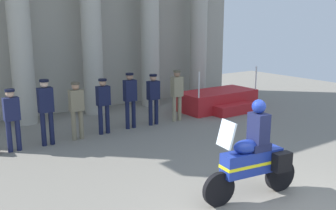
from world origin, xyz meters
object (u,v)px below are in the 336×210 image
(officer_in_row_1, at_px, (46,107))
(officer_in_row_4, at_px, (130,96))
(officer_in_row_0, at_px, (12,115))
(officer_in_row_3, at_px, (103,102))
(reviewing_stand, at_px, (218,101))
(officer_in_row_5, at_px, (153,95))
(officer_in_row_6, at_px, (177,91))
(motorcycle_with_rider, at_px, (255,157))
(officer_in_row_2, at_px, (76,106))

(officer_in_row_1, relative_size, officer_in_row_4, 1.03)
(officer_in_row_1, bearing_deg, officer_in_row_0, -1.16)
(officer_in_row_4, bearing_deg, officer_in_row_3, 3.40)
(reviewing_stand, relative_size, officer_in_row_5, 1.81)
(officer_in_row_4, height_order, officer_in_row_5, officer_in_row_4)
(officer_in_row_1, xyz_separation_m, officer_in_row_6, (4.35, 0.06, -0.06))
(officer_in_row_3, bearing_deg, officer_in_row_1, 2.45)
(officer_in_row_6, bearing_deg, motorcycle_with_rider, 67.84)
(officer_in_row_0, xyz_separation_m, officer_in_row_2, (1.71, 0.01, 0.01))
(officer_in_row_2, relative_size, officer_in_row_4, 0.94)
(reviewing_stand, height_order, officer_in_row_6, officer_in_row_6)
(officer_in_row_5, height_order, officer_in_row_6, officer_in_row_6)
(reviewing_stand, relative_size, motorcycle_with_rider, 1.42)
(officer_in_row_0, bearing_deg, officer_in_row_2, 179.65)
(officer_in_row_5, bearing_deg, motorcycle_with_rider, 76.77)
(officer_in_row_2, distance_m, officer_in_row_4, 1.79)
(officer_in_row_0, distance_m, officer_in_row_6, 5.22)
(officer_in_row_0, bearing_deg, officer_in_row_6, 179.97)
(reviewing_stand, distance_m, motorcycle_with_rider, 7.26)
(officer_in_row_3, relative_size, officer_in_row_4, 0.95)
(officer_in_row_3, bearing_deg, officer_in_row_6, 178.74)
(reviewing_stand, xyz_separation_m, officer_in_row_5, (-3.16, -0.39, 0.63))
(officer_in_row_4, height_order, motorcycle_with_rider, motorcycle_with_rider)
(reviewing_stand, xyz_separation_m, motorcycle_with_rider, (-4.36, -5.78, 0.46))
(officer_in_row_4, distance_m, officer_in_row_5, 0.81)
(officer_in_row_1, bearing_deg, officer_in_row_3, -177.55)
(reviewing_stand, height_order, officer_in_row_4, officer_in_row_4)
(officer_in_row_4, bearing_deg, officer_in_row_2, 3.88)
(reviewing_stand, height_order, officer_in_row_1, officer_in_row_1)
(officer_in_row_6, xyz_separation_m, motorcycle_with_rider, (-2.12, -5.36, -0.21))
(officer_in_row_1, bearing_deg, reviewing_stand, -176.43)
(officer_in_row_4, bearing_deg, officer_in_row_5, 175.06)
(reviewing_stand, bearing_deg, motorcycle_with_rider, -127.05)
(officer_in_row_0, xyz_separation_m, motorcycle_with_rider, (3.10, -5.31, -0.16))
(officer_in_row_2, height_order, officer_in_row_5, same)
(officer_in_row_5, relative_size, motorcycle_with_rider, 0.79)
(officer_in_row_4, bearing_deg, officer_in_row_1, 2.79)
(officer_in_row_2, xyz_separation_m, officer_in_row_3, (0.85, 0.07, 0.01))
(officer_in_row_0, xyz_separation_m, officer_in_row_4, (3.50, 0.15, 0.07))
(officer_in_row_5, bearing_deg, officer_in_row_1, 0.97)
(officer_in_row_6, relative_size, motorcycle_with_rider, 0.81)
(reviewing_stand, bearing_deg, officer_in_row_4, -175.31)
(officer_in_row_0, distance_m, officer_in_row_3, 2.57)
(officer_in_row_0, distance_m, officer_in_row_1, 0.87)
(officer_in_row_1, relative_size, officer_in_row_3, 1.09)
(officer_in_row_1, bearing_deg, officer_in_row_6, -179.80)
(officer_in_row_3, relative_size, officer_in_row_6, 0.97)
(officer_in_row_2, xyz_separation_m, officer_in_row_6, (3.50, 0.04, 0.03))
(reviewing_stand, distance_m, officer_in_row_3, 4.95)
(reviewing_stand, xyz_separation_m, officer_in_row_0, (-7.46, -0.47, 0.62))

